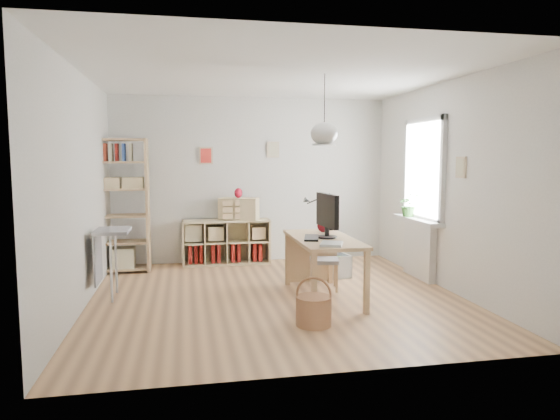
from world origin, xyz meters
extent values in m
plane|color=tan|center=(0.00, 0.00, 0.00)|extent=(4.50, 4.50, 0.00)
plane|color=silver|center=(0.00, 2.25, 1.35)|extent=(4.50, 0.00, 4.50)
plane|color=silver|center=(0.00, -2.25, 1.35)|extent=(4.50, 0.00, 4.50)
plane|color=silver|center=(-2.25, 0.00, 1.35)|extent=(0.00, 4.50, 4.50)
plane|color=silver|center=(2.25, 0.00, 1.35)|extent=(0.00, 4.50, 4.50)
plane|color=white|center=(0.00, 0.00, 2.70)|extent=(4.50, 4.50, 0.00)
cylinder|color=black|center=(0.55, -0.15, 2.36)|extent=(0.01, 0.01, 0.68)
ellipsoid|color=silver|center=(0.55, -0.15, 2.00)|extent=(0.32, 0.32, 0.27)
cube|color=white|center=(2.23, 0.60, 1.55)|extent=(0.03, 1.00, 1.30)
cube|color=silver|center=(2.21, 0.06, 1.55)|extent=(0.06, 0.08, 1.46)
cube|color=silver|center=(2.21, 1.14, 1.55)|extent=(0.06, 0.08, 1.46)
cube|color=silver|center=(2.21, 0.60, 2.24)|extent=(0.06, 1.16, 0.08)
cube|color=silver|center=(2.21, 0.60, 0.86)|extent=(0.06, 1.16, 0.08)
cube|color=silver|center=(2.19, 0.60, 0.40)|extent=(0.10, 0.80, 0.80)
cube|color=silver|center=(2.14, 0.60, 0.83)|extent=(0.22, 1.20, 0.06)
cube|color=tan|center=(0.55, -0.15, 0.73)|extent=(0.70, 1.50, 0.04)
cube|color=tan|center=(0.25, -0.85, 0.35)|extent=(0.06, 0.06, 0.71)
cube|color=tan|center=(0.25, 0.55, 0.35)|extent=(0.06, 0.06, 0.71)
cube|color=tan|center=(0.85, -0.85, 0.35)|extent=(0.06, 0.06, 0.71)
cube|color=tan|center=(0.85, 0.55, 0.35)|extent=(0.06, 0.06, 0.71)
cube|color=beige|center=(-0.45, 2.04, 0.01)|extent=(1.40, 0.38, 0.03)
cube|color=beige|center=(-0.45, 2.04, 0.70)|extent=(1.40, 0.38, 0.03)
cube|color=beige|center=(-1.14, 2.04, 0.36)|extent=(0.03, 0.38, 0.72)
cube|color=beige|center=(0.23, 2.04, 0.36)|extent=(0.03, 0.38, 0.72)
cube|color=beige|center=(-0.45, 2.22, 0.36)|extent=(1.40, 0.02, 0.72)
cube|color=maroon|center=(-1.03, 2.06, 0.19)|extent=(0.06, 0.26, 0.30)
cube|color=maroon|center=(-0.94, 2.06, 0.19)|extent=(0.05, 0.26, 0.30)
cube|color=maroon|center=(-0.86, 2.06, 0.19)|extent=(0.05, 0.26, 0.30)
cube|color=maroon|center=(-0.67, 2.06, 0.19)|extent=(0.05, 0.26, 0.30)
cube|color=maroon|center=(-0.58, 2.06, 0.19)|extent=(0.05, 0.26, 0.30)
cube|color=maroon|center=(-0.35, 2.06, 0.19)|extent=(0.06, 0.26, 0.30)
cube|color=maroon|center=(-0.26, 2.06, 0.19)|extent=(0.06, 0.26, 0.30)
cube|color=maroon|center=(0.00, 2.06, 0.19)|extent=(0.06, 0.26, 0.30)
cube|color=maroon|center=(0.09, 2.06, 0.19)|extent=(0.05, 0.26, 0.30)
cube|color=tan|center=(-2.41, 1.80, 1.00)|extent=(0.04, 0.38, 2.00)
cube|color=tan|center=(-1.65, 1.80, 1.00)|extent=(0.04, 0.38, 2.00)
cube|color=tan|center=(-2.03, 1.80, 0.05)|extent=(0.76, 0.38, 0.03)
cube|color=tan|center=(-2.03, 1.80, 0.45)|extent=(0.76, 0.38, 0.03)
cube|color=tan|center=(-2.03, 1.80, 0.85)|extent=(0.76, 0.38, 0.03)
cube|color=tan|center=(-2.03, 1.80, 1.25)|extent=(0.76, 0.38, 0.03)
cube|color=tan|center=(-2.03, 1.80, 1.65)|extent=(0.76, 0.38, 0.03)
cube|color=tan|center=(-2.03, 1.80, 1.98)|extent=(0.76, 0.38, 0.03)
cube|color=#2A4B9C|center=(-2.31, 1.80, 1.79)|extent=(0.04, 0.18, 0.26)
cube|color=maroon|center=(-2.23, 1.80, 1.79)|extent=(0.04, 0.18, 0.26)
cube|color=beige|center=(-2.15, 1.80, 1.79)|extent=(0.04, 0.18, 0.26)
cube|color=maroon|center=(-2.07, 1.80, 1.79)|extent=(0.04, 0.18, 0.26)
cube|color=#2A4B9C|center=(-1.97, 1.80, 1.79)|extent=(0.04, 0.18, 0.26)
cube|color=beige|center=(-1.87, 1.80, 1.79)|extent=(0.04, 0.18, 0.26)
cube|color=gray|center=(-1.97, 0.35, 0.83)|extent=(0.40, 0.55, 0.04)
cylinder|color=silver|center=(-1.97, 0.13, 0.41)|extent=(0.03, 0.03, 0.82)
cylinder|color=silver|center=(-1.97, 0.57, 0.41)|extent=(0.03, 0.03, 0.82)
cube|color=gray|center=(-2.15, 0.35, 0.50)|extent=(0.02, 0.50, 0.62)
cube|color=gray|center=(0.67, 0.23, 0.39)|extent=(0.43, 0.43, 0.05)
cube|color=tan|center=(0.49, 0.12, 0.18)|extent=(0.04, 0.04, 0.36)
cube|color=tan|center=(0.55, 0.42, 0.18)|extent=(0.04, 0.04, 0.36)
cube|color=tan|center=(0.79, 0.05, 0.18)|extent=(0.04, 0.04, 0.36)
cube|color=tan|center=(0.86, 0.35, 0.18)|extent=(0.04, 0.04, 0.36)
cube|color=tan|center=(0.71, 0.39, 0.58)|extent=(0.36, 0.10, 0.33)
cylinder|color=#996845|center=(0.18, -1.11, 0.15)|extent=(0.37, 0.37, 0.30)
torus|color=#996845|center=(0.18, -1.11, 0.32)|extent=(0.35, 0.18, 0.37)
cube|color=beige|center=(0.89, 0.89, 0.01)|extent=(0.68, 0.52, 0.02)
cube|color=beige|center=(0.59, 0.85, 0.16)|extent=(0.08, 0.43, 0.32)
cube|color=beige|center=(1.19, 0.93, 0.16)|extent=(0.08, 0.43, 0.32)
cube|color=beige|center=(0.92, 0.69, 0.16)|extent=(0.62, 0.11, 0.32)
cube|color=beige|center=(0.86, 1.10, 0.16)|extent=(0.62, 0.11, 0.32)
cube|color=beige|center=(0.83, 1.28, 0.46)|extent=(0.65, 0.29, 0.40)
sphere|color=yellow|center=(0.75, 0.81, 0.24)|extent=(0.14, 0.14, 0.14)
sphere|color=#194EB0|center=(0.99, 0.96, 0.24)|extent=(0.14, 0.14, 0.14)
sphere|color=#B03C16|center=(0.87, 0.87, 0.24)|extent=(0.14, 0.14, 0.14)
sphere|color=#429034|center=(1.07, 0.83, 0.24)|extent=(0.14, 0.14, 0.14)
cylinder|color=black|center=(0.59, -0.17, 0.76)|extent=(0.24, 0.24, 0.02)
cylinder|color=black|center=(0.59, -0.17, 0.83)|extent=(0.06, 0.06, 0.11)
cube|color=black|center=(0.59, -0.17, 1.08)|extent=(0.11, 0.61, 0.40)
cube|color=black|center=(0.39, -0.20, 0.76)|extent=(0.28, 0.47, 0.02)
cylinder|color=black|center=(0.82, 0.44, 0.77)|extent=(0.06, 0.06, 0.04)
cylinder|color=black|center=(0.82, 0.44, 0.98)|extent=(0.02, 0.02, 0.41)
cone|color=black|center=(0.47, 0.34, 1.16)|extent=(0.10, 0.07, 0.10)
sphere|color=#550B0F|center=(0.67, 0.27, 0.83)|extent=(0.17, 0.17, 0.17)
cube|color=silver|center=(0.50, -0.68, 0.76)|extent=(0.33, 0.36, 0.03)
cube|color=beige|center=(-0.24, 2.04, 0.90)|extent=(0.68, 0.48, 0.35)
ellipsoid|color=#AC0E24|center=(-0.25, 2.04, 1.15)|extent=(0.13, 0.13, 0.16)
imported|color=#2B6124|center=(2.12, 0.83, 1.03)|extent=(0.35, 0.32, 0.34)
camera|label=1|loc=(-1.09, -5.93, 1.72)|focal=32.00mm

